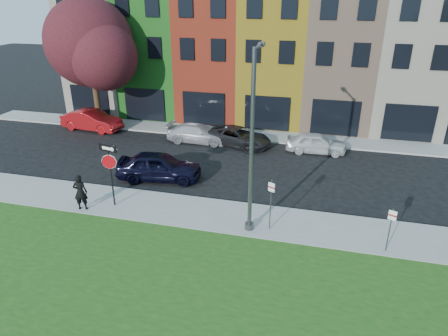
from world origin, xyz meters
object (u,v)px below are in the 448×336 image
(stop_sign, at_px, (109,163))
(street_lamp, at_px, (252,144))
(sedan_near, at_px, (159,166))
(man, at_px, (80,192))

(stop_sign, bearing_deg, street_lamp, 10.27)
(stop_sign, height_order, street_lamp, street_lamp)
(street_lamp, bearing_deg, sedan_near, 145.25)
(man, distance_m, street_lamp, 8.86)
(man, height_order, street_lamp, street_lamp)
(man, relative_size, sedan_near, 0.36)
(sedan_near, bearing_deg, street_lamp, -131.41)
(man, bearing_deg, sedan_near, -133.10)
(sedan_near, relative_size, street_lamp, 0.63)
(stop_sign, xyz_separation_m, man, (-1.33, -0.73, -1.37))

